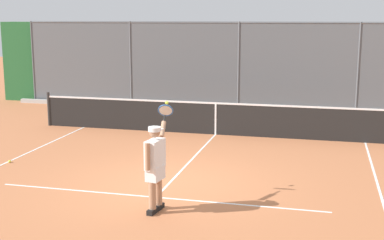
% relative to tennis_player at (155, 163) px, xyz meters
% --- Properties ---
extents(ground_plane, '(60.00, 60.00, 0.00)m').
position_rel_tennis_player_xyz_m(ground_plane, '(0.23, -1.62, -0.89)').
color(ground_plane, '#B76B42').
extents(court_line_markings, '(8.49, 10.35, 0.01)m').
position_rel_tennis_player_xyz_m(court_line_markings, '(0.23, -0.39, -0.89)').
color(court_line_markings, white).
rests_on(court_line_markings, ground).
extents(fence_backdrop, '(19.59, 1.37, 3.24)m').
position_rel_tennis_player_xyz_m(fence_backdrop, '(0.23, -11.06, 0.70)').
color(fence_backdrop, '#565B60').
rests_on(fence_backdrop, ground).
extents(tennis_net, '(10.90, 0.09, 1.07)m').
position_rel_tennis_player_xyz_m(tennis_net, '(0.23, -6.37, -0.40)').
color(tennis_net, '#2D2D2D').
rests_on(tennis_net, ground).
extents(tennis_player, '(0.35, 1.35, 1.84)m').
position_rel_tennis_player_xyz_m(tennis_player, '(0.00, 0.00, 0.00)').
color(tennis_player, black).
rests_on(tennis_player, ground).
extents(tennis_ball_near_baseline, '(0.07, 0.07, 0.07)m').
position_rel_tennis_player_xyz_m(tennis_ball_near_baseline, '(4.36, -2.18, -0.86)').
color(tennis_ball_near_baseline, '#D6E042').
rests_on(tennis_ball_near_baseline, ground).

